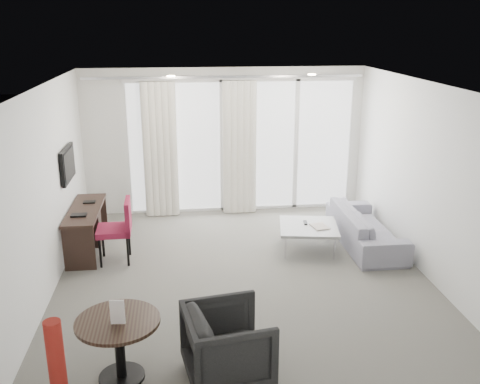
{
  "coord_description": "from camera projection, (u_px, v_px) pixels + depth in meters",
  "views": [
    {
      "loc": [
        -0.8,
        -6.39,
        3.35
      ],
      "look_at": [
        0.0,
        0.6,
        1.1
      ],
      "focal_mm": 40.0,
      "sensor_mm": 36.0,
      "label": 1
    }
  ],
  "objects": [
    {
      "name": "wall_left",
      "position": [
        41.0,
        198.0,
        6.49
      ],
      "size": [
        0.0,
        6.0,
        2.6
      ],
      "primitive_type": "cube",
      "color": "silver",
      "rests_on": "ground"
    },
    {
      "name": "sofa",
      "position": [
        366.0,
        227.0,
        8.35
      ],
      "size": [
        0.75,
        1.93,
        0.56
      ],
      "primitive_type": "imported",
      "rotation": [
        0.0,
        0.0,
        1.57
      ],
      "color": "gray",
      "rests_on": "floor"
    },
    {
      "name": "balustrade",
      "position": [
        227.0,
        147.0,
        12.66
      ],
      "size": [
        5.5,
        0.06,
        1.05
      ],
      "primitive_type": null,
      "color": "#B2B2B7",
      "rests_on": "terrace_slab"
    },
    {
      "name": "wall_right",
      "position": [
        434.0,
        185.0,
        7.03
      ],
      "size": [
        0.0,
        6.0,
        2.6
      ],
      "primitive_type": "cube",
      "color": "silver",
      "rests_on": "ground"
    },
    {
      "name": "curtain_right",
      "position": [
        240.0,
        148.0,
        9.48
      ],
      "size": [
        0.6,
        0.2,
        2.38
      ],
      "primitive_type": null,
      "color": "silver",
      "rests_on": "ground"
    },
    {
      "name": "window_panel",
      "position": [
        241.0,
        146.0,
        9.64
      ],
      "size": [
        4.0,
        0.02,
        2.38
      ],
      "primitive_type": null,
      "color": "white",
      "rests_on": "ground"
    },
    {
      "name": "curtain_track",
      "position": [
        225.0,
        77.0,
        9.08
      ],
      "size": [
        4.8,
        0.04,
        0.04
      ],
      "primitive_type": null,
      "color": "#B2B2B7",
      "rests_on": "ceiling"
    },
    {
      "name": "round_table",
      "position": [
        120.0,
        349.0,
        5.17
      ],
      "size": [
        1.08,
        1.08,
        0.65
      ],
      "primitive_type": null,
      "rotation": [
        0.0,
        0.0,
        -0.44
      ],
      "color": "black",
      "rests_on": "floor"
    },
    {
      "name": "window_frame",
      "position": [
        242.0,
        146.0,
        9.63
      ],
      "size": [
        4.1,
        0.06,
        2.44
      ],
      "primitive_type": null,
      "color": "white",
      "rests_on": "ground"
    },
    {
      "name": "remote",
      "position": [
        305.0,
        225.0,
        8.23
      ],
      "size": [
        0.07,
        0.16,
        0.02
      ],
      "primitive_type": null,
      "rotation": [
        0.0,
        0.0,
        -0.14
      ],
      "color": "black",
      "rests_on": "coffee_table"
    },
    {
      "name": "rattan_table",
      "position": [
        284.0,
        178.0,
        11.04
      ],
      "size": [
        0.69,
        0.69,
        0.53
      ],
      "primitive_type": null,
      "rotation": [
        0.0,
        0.0,
        0.38
      ],
      "color": "#4D3525",
      "rests_on": "terrace_slab"
    },
    {
      "name": "terrace_slab",
      "position": [
        233.0,
        188.0,
        11.46
      ],
      "size": [
        5.6,
        3.0,
        0.12
      ],
      "primitive_type": "cube",
      "color": "#4D4D50",
      "rests_on": "ground"
    },
    {
      "name": "floor",
      "position": [
        245.0,
        284.0,
        7.15
      ],
      "size": [
        5.0,
        6.0,
        0.0
      ],
      "primitive_type": "cube",
      "color": "#615E56",
      "rests_on": "ground"
    },
    {
      "name": "desk_chair",
      "position": [
        114.0,
        231.0,
        7.69
      ],
      "size": [
        0.52,
        0.49,
        0.94
      ],
      "primitive_type": null,
      "rotation": [
        0.0,
        0.0,
        0.03
      ],
      "color": "maroon",
      "rests_on": "floor"
    },
    {
      "name": "coffee_table",
      "position": [
        308.0,
        237.0,
        8.18
      ],
      "size": [
        0.99,
        0.99,
        0.39
      ],
      "primitive_type": null,
      "rotation": [
        0.0,
        0.0,
        -0.16
      ],
      "color": "gray",
      "rests_on": "floor"
    },
    {
      "name": "ceiling",
      "position": [
        246.0,
        87.0,
        6.36
      ],
      "size": [
        5.0,
        6.0,
        0.0
      ],
      "primitive_type": "cube",
      "color": "white",
      "rests_on": "ground"
    },
    {
      "name": "wall_front",
      "position": [
        296.0,
        314.0,
        3.92
      ],
      "size": [
        5.0,
        0.0,
        2.6
      ],
      "primitive_type": "cube",
      "color": "silver",
      "rests_on": "ground"
    },
    {
      "name": "tv",
      "position": [
        68.0,
        164.0,
        7.85
      ],
      "size": [
        0.05,
        0.8,
        0.5
      ],
      "primitive_type": null,
      "color": "black",
      "rests_on": "wall_left"
    },
    {
      "name": "rattan_chair_b",
      "position": [
        313.0,
        163.0,
        11.67
      ],
      "size": [
        0.6,
        0.6,
        0.78
      ],
      "primitive_type": null,
      "rotation": [
        0.0,
        0.0,
        -0.13
      ],
      "color": "#4D3525",
      "rests_on": "terrace_slab"
    },
    {
      "name": "desk",
      "position": [
        87.0,
        230.0,
        8.08
      ],
      "size": [
        0.45,
        1.45,
        0.68
      ],
      "primitive_type": null,
      "color": "black",
      "rests_on": "floor"
    },
    {
      "name": "curtain_left",
      "position": [
        160.0,
        150.0,
        9.33
      ],
      "size": [
        0.6,
        0.2,
        2.38
      ],
      "primitive_type": null,
      "color": "silver",
      "rests_on": "ground"
    },
    {
      "name": "tub_armchair",
      "position": [
        228.0,
        345.0,
        5.17
      ],
      "size": [
        0.93,
        0.91,
        0.74
      ],
      "primitive_type": "imported",
      "rotation": [
        0.0,
        0.0,
        1.74
      ],
      "color": "black",
      "rests_on": "floor"
    },
    {
      "name": "rattan_chair_a",
      "position": [
        271.0,
        171.0,
        11.03
      ],
      "size": [
        0.63,
        0.63,
        0.79
      ],
      "primitive_type": null,
      "rotation": [
        0.0,
        0.0,
        0.19
      ],
      "color": "#4D3525",
      "rests_on": "terrace_slab"
    },
    {
      "name": "downlight_b",
      "position": [
        312.0,
        75.0,
        8.01
      ],
      "size": [
        0.12,
        0.12,
        0.02
      ],
      "primitive_type": "cylinder",
      "color": "#FFE0B2",
      "rests_on": "ceiling"
    },
    {
      "name": "menu_card",
      "position": [
        118.0,
        317.0,
        4.99
      ],
      "size": [
        0.13,
        0.04,
        0.24
      ],
      "primitive_type": null,
      "rotation": [
        0.0,
        0.0,
        -0.1
      ],
      "color": "white",
      "rests_on": "round_table"
    },
    {
      "name": "red_lamp",
      "position": [
        59.0,
        382.0,
        4.33
      ],
      "size": [
        0.28,
        0.28,
        1.12
      ],
      "primitive_type": "cylinder",
      "rotation": [
        0.0,
        0.0,
        0.32
      ],
      "color": "maroon",
      "rests_on": "floor"
    },
    {
      "name": "magazine",
      "position": [
        320.0,
        229.0,
        8.08
      ],
      "size": [
        0.28,
        0.32,
        0.02
      ],
      "primitive_type": null,
      "rotation": [
        0.0,
        0.0,
        0.2
      ],
      "color": "gray",
      "rests_on": "coffee_table"
    },
    {
      "name": "downlight_a",
      "position": [
        171.0,
        76.0,
        7.78
      ],
      "size": [
        0.12,
        0.12,
        0.02
      ],
      "primitive_type": "cylinder",
      "color": "#FFE0B2",
      "rests_on": "ceiling"
    }
  ]
}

